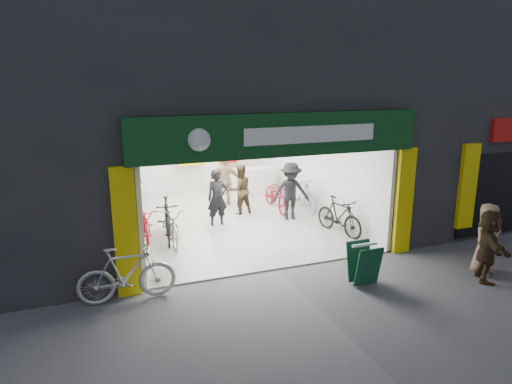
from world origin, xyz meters
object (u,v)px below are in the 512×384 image
bike_left_front (172,224)px  bike_right_front (339,216)px  parked_bike (127,274)px  sandwich_board (364,263)px  pedestrian_near (486,239)px

bike_left_front → bike_right_front: bike_right_front is taller
bike_right_front → parked_bike: 6.11m
parked_bike → sandwich_board: bearing=-100.7°
bike_right_front → sandwich_board: bike_right_front is taller
parked_bike → pedestrian_near: 7.59m
bike_right_front → parked_bike: size_ratio=0.93×
bike_left_front → sandwich_board: size_ratio=2.28×
bike_right_front → pedestrian_near: 3.76m
parked_bike → sandwich_board: (4.66, -0.98, -0.08)m
pedestrian_near → sandwich_board: size_ratio=1.85×
bike_right_front → pedestrian_near: (1.64, -3.37, 0.28)m
bike_left_front → bike_right_front: bearing=-10.4°
sandwich_board → parked_bike: bearing=169.4°
bike_left_front → sandwich_board: bike_left_front is taller
pedestrian_near → parked_bike: bearing=149.6°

